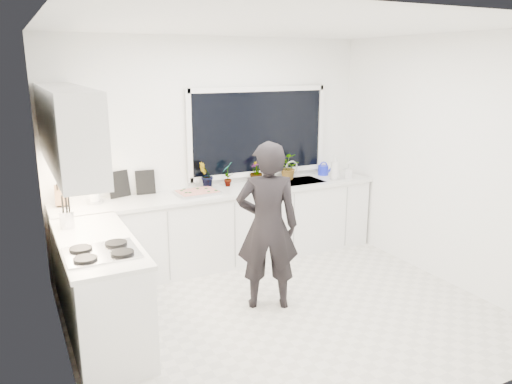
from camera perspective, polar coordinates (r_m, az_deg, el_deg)
floor at (r=5.09m, az=3.19°, el=-13.63°), size 4.00×3.50×0.02m
wall_back at (r=6.17m, az=-4.84°, el=4.74°), size 4.00×0.02×2.70m
wall_left at (r=4.02m, az=-22.18°, el=-1.58°), size 0.02×3.50×2.70m
wall_right at (r=5.87m, az=20.68°, el=3.36°), size 0.02×3.50×2.70m
ceiling at (r=4.50m, az=3.70°, el=18.55°), size 4.00×3.50×0.02m
window at (r=6.35m, az=0.30°, el=6.91°), size 1.80×0.02×1.00m
base_cabinets_back at (r=6.11m, az=-3.56°, el=-4.13°), size 3.92×0.58×0.88m
base_cabinets_left at (r=4.69m, az=-17.32°, el=-10.75°), size 0.58×1.60×0.88m
countertop_back at (r=5.97m, az=-3.59°, el=0.03°), size 3.94×0.62×0.04m
countertop_left at (r=4.52m, az=-17.75°, el=-5.46°), size 0.62×1.60×0.04m
upper_cabinets at (r=4.63m, az=-20.85°, el=6.87°), size 0.34×2.10×0.70m
sink at (r=6.46m, az=4.96°, el=0.84°), size 0.58×0.42×0.14m
faucet at (r=6.59m, az=4.08°, el=2.56°), size 0.03×0.03×0.22m
stovetop at (r=4.18m, az=-17.26°, el=-6.54°), size 0.56×0.48×0.03m
person at (r=4.89m, az=1.32°, el=-3.94°), size 0.73×0.62×1.69m
pizza_tray at (r=5.82m, az=-6.72°, el=-0.08°), size 0.50×0.38×0.03m
pizza at (r=5.81m, az=-6.72°, el=0.08°), size 0.45×0.33×0.01m
watering_can at (r=6.82m, az=7.69°, el=2.48°), size 0.16×0.16×0.13m
paper_towel_roll at (r=5.65m, az=-18.02°, el=0.05°), size 0.11×0.11×0.26m
knife_block at (r=5.65m, az=-21.32°, el=-0.43°), size 0.14×0.12×0.22m
utensil_crock at (r=4.90m, az=-20.79°, el=-2.96°), size 0.16×0.16×0.16m
picture_frame_large at (r=5.89m, az=-12.52°, el=1.10°), size 0.22×0.04×0.28m
picture_frame_small at (r=5.82m, az=-15.39°, el=0.88°), size 0.24×0.10×0.30m
herb_plants at (r=6.31m, az=0.42°, el=2.50°), size 1.37×0.31×0.33m
soap_bottles at (r=6.56m, az=9.34°, el=2.70°), size 0.36×0.17×0.33m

